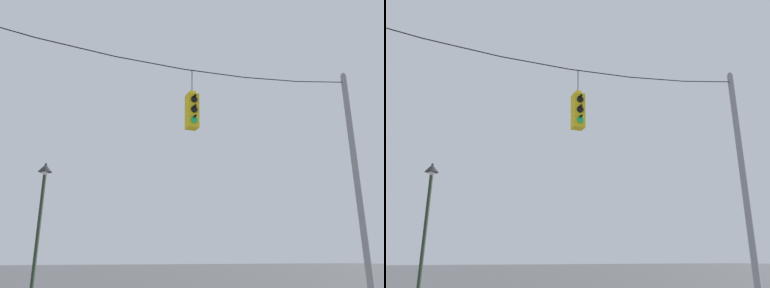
% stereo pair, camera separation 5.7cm
% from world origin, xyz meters
% --- Properties ---
extents(utility_pole_right, '(0.22, 0.22, 8.38)m').
position_xyz_m(utility_pole_right, '(7.38, -0.11, 4.18)').
color(utility_pole_right, gray).
rests_on(utility_pole_right, ground_plane).
extents(span_wire, '(14.77, 0.03, 0.73)m').
position_xyz_m(span_wire, '(0.00, -0.11, 7.53)').
color(span_wire, black).
extents(traffic_light_near_right_pole, '(0.34, 0.58, 1.90)m').
position_xyz_m(traffic_light_near_right_pole, '(1.32, -0.11, 5.96)').
color(traffic_light_near_right_pole, yellow).
extents(street_lamp, '(0.45, 0.78, 4.84)m').
position_xyz_m(street_lamp, '(-2.59, 3.69, 3.50)').
color(street_lamp, '#233323').
rests_on(street_lamp, ground_plane).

